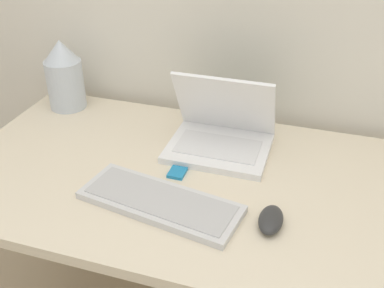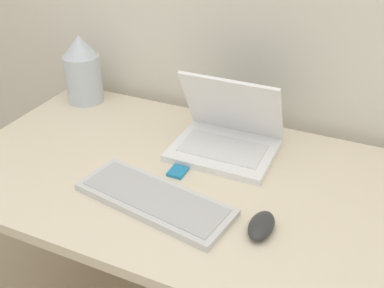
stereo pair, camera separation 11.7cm
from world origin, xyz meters
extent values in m
cube|color=beige|center=(0.00, 0.36, 0.70)|extent=(1.50, 0.73, 0.03)
cylinder|color=beige|center=(-0.69, 0.67, 0.34)|extent=(0.05, 0.05, 0.68)
cube|color=white|center=(-0.05, 0.51, 0.72)|extent=(0.29, 0.24, 0.02)
cube|color=silver|center=(-0.05, 0.50, 0.73)|extent=(0.24, 0.13, 0.00)
cube|color=white|center=(-0.05, 0.57, 0.83)|extent=(0.29, 0.12, 0.22)
cube|color=black|center=(-0.05, 0.58, 0.84)|extent=(0.26, 0.10, 0.18)
cube|color=silver|center=(-0.12, 0.22, 0.72)|extent=(0.42, 0.21, 0.02)
cube|color=#B2B2B2|center=(-0.12, 0.22, 0.73)|extent=(0.39, 0.18, 0.00)
ellipsoid|color=#2D2D2D|center=(0.15, 0.23, 0.73)|extent=(0.06, 0.10, 0.03)
cylinder|color=silver|center=(-0.62, 0.63, 0.79)|extent=(0.12, 0.12, 0.17)
cone|color=silver|center=(-0.62, 0.63, 0.91)|extent=(0.12, 0.12, 0.07)
cube|color=#1E7FB7|center=(-0.13, 0.36, 0.71)|extent=(0.04, 0.05, 0.01)
camera|label=1|loc=(0.21, -0.58, 1.42)|focal=42.00mm
camera|label=2|loc=(0.32, -0.54, 1.42)|focal=42.00mm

